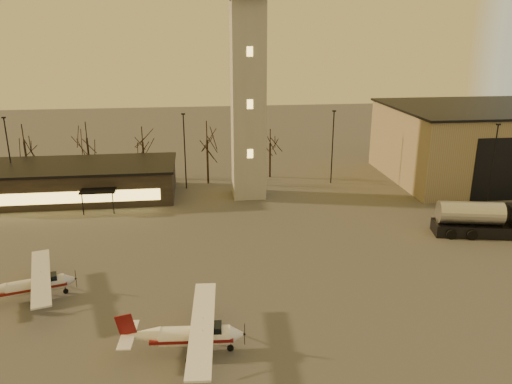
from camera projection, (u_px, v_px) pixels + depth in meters
ground at (294, 324)px, 36.14m from camera, size 220.00×220.00×0.00m
control_tower at (248, 65)px, 59.40m from camera, size 6.80×6.80×32.60m
hangar at (497, 142)px, 70.88m from camera, size 30.60×20.60×10.30m
terminal at (74, 181)px, 63.05m from camera, size 25.40×12.20×4.30m
light_poles at (251, 153)px, 63.78m from camera, size 58.50×12.25×10.14m
tree_row at (144, 138)px, 69.63m from camera, size 37.20×9.20×8.80m
cessna_front at (197, 338)px, 32.72m from camera, size 8.79×11.10×3.05m
cessna_rear at (38, 287)px, 39.37m from camera, size 8.19×10.17×2.82m
fuel_truck at (482, 222)px, 51.56m from camera, size 10.08×4.81×3.60m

